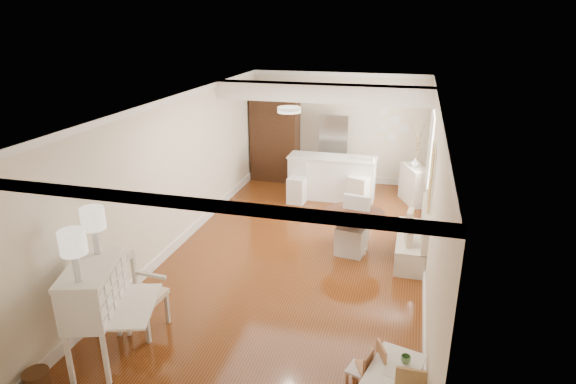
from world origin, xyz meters
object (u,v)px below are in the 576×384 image
at_px(slip_chair_near, 352,227).
at_px(breakfast_counter, 332,178).
at_px(gustavian_armchair, 141,296).
at_px(fridge, 347,151).
at_px(secretary_bureau, 97,313).
at_px(sideboard, 415,185).
at_px(kids_chair_a, 370,367).
at_px(dining_table, 353,233).
at_px(kids_chair_b, 359,369).
at_px(bar_stool_right, 360,182).
at_px(bar_stool_left, 297,183).
at_px(wicker_basket, 37,383).
at_px(slip_chair_far, 354,217).
at_px(pantry_cabinet, 275,137).

xyz_separation_m(slip_chair_near, breakfast_counter, (-0.84, 2.70, -0.01)).
height_order(gustavian_armchair, fridge, fridge).
bearing_deg(secretary_bureau, sideboard, 42.99).
height_order(kids_chair_a, dining_table, dining_table).
height_order(dining_table, fridge, fridge).
bearing_deg(kids_chair_a, gustavian_armchair, -119.04).
bearing_deg(sideboard, kids_chair_b, -118.44).
distance_m(dining_table, bar_stool_right, 2.39).
height_order(secretary_bureau, bar_stool_left, secretary_bureau).
bearing_deg(wicker_basket, slip_chair_near, 55.95).
xyz_separation_m(dining_table, slip_chair_near, (-0.02, -0.05, 0.14)).
bearing_deg(slip_chair_far, bar_stool_left, -88.76).
relative_size(slip_chair_near, breakfast_counter, 0.51).
distance_m(wicker_basket, slip_chair_far, 5.86).
bearing_deg(secretary_bureau, kids_chair_b, -12.27).
height_order(kids_chair_a, slip_chair_near, slip_chair_near).
height_order(gustavian_armchair, kids_chair_b, gustavian_armchair).
distance_m(slip_chair_far, breakfast_counter, 2.23).
bearing_deg(wicker_basket, breakfast_counter, 73.23).
xyz_separation_m(secretary_bureau, pantry_cabinet, (0.10, 7.50, 0.49)).
bearing_deg(gustavian_armchair, kids_chair_a, -92.27).
bearing_deg(bar_stool_right, slip_chair_near, -65.08).
height_order(secretary_bureau, bar_stool_right, secretary_bureau).
height_order(kids_chair_a, bar_stool_left, bar_stool_left).
bearing_deg(fridge, secretary_bureau, -105.00).
bearing_deg(dining_table, kids_chair_b, -81.22).
bearing_deg(bar_stool_left, gustavian_armchair, -95.14).
distance_m(bar_stool_left, bar_stool_right, 1.44).
distance_m(kids_chair_a, bar_stool_left, 6.02).
bearing_deg(sideboard, gustavian_armchair, -144.44).
distance_m(gustavian_armchair, wicker_basket, 1.55).
xyz_separation_m(slip_chair_far, sideboard, (1.09, 2.30, -0.02)).
relative_size(gustavian_armchair, pantry_cabinet, 0.46).
xyz_separation_m(slip_chair_near, fridge, (-0.64, 3.75, 0.38)).
relative_size(fridge, sideboard, 2.00).
distance_m(kids_chair_a, slip_chair_near, 3.45).
height_order(wicker_basket, sideboard, sideboard).
distance_m(secretary_bureau, wicker_basket, 0.95).
height_order(slip_chair_near, pantry_cabinet, pantry_cabinet).
relative_size(secretary_bureau, dining_table, 1.17).
distance_m(kids_chair_b, breakfast_counter, 6.27).
distance_m(dining_table, sideboard, 3.06).
xyz_separation_m(secretary_bureau, kids_chair_a, (3.31, 0.34, -0.37)).
bearing_deg(slip_chair_near, gustavian_armchair, -119.57).
distance_m(wicker_basket, breakfast_counter, 7.46).
xyz_separation_m(kids_chair_b, fridge, (-1.19, 7.15, 0.64)).
relative_size(bar_stool_left, fridge, 0.54).
xyz_separation_m(pantry_cabinet, fridge, (1.90, -0.03, -0.25)).
bearing_deg(kids_chair_b, kids_chair_a, 119.36).
height_order(secretary_bureau, fridge, fridge).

